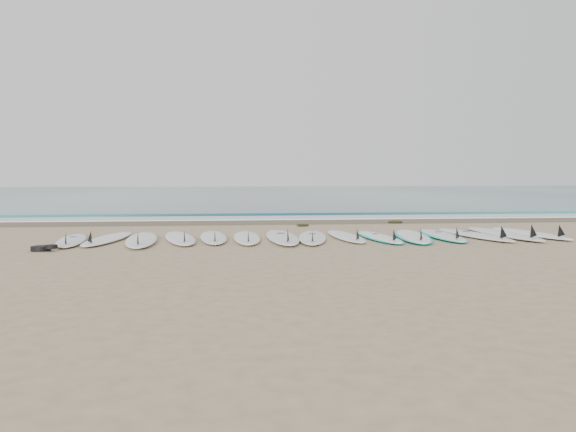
{
  "coord_description": "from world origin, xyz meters",
  "views": [
    {
      "loc": [
        -1.7,
        -11.02,
        1.24
      ],
      "look_at": [
        -0.41,
        0.9,
        0.4
      ],
      "focal_mm": 35.0,
      "sensor_mm": 36.0,
      "label": 1
    }
  ],
  "objects": [
    {
      "name": "surfboard_13",
      "position": [
        4.03,
        0.02,
        0.06
      ],
      "size": [
        0.74,
        2.9,
        0.37
      ],
      "rotation": [
        0.0,
        0.0,
        0.05
      ],
      "color": "white",
      "rests_on": "ground"
    },
    {
      "name": "surfboard_8",
      "position": [
        0.67,
        -0.02,
        0.05
      ],
      "size": [
        0.6,
        2.43,
        0.31
      ],
      "rotation": [
        0.0,
        0.0,
        0.04
      ],
      "color": "white",
      "rests_on": "ground"
    },
    {
      "name": "wave_crest",
      "position": [
        0.0,
        7.0,
        0.05
      ],
      "size": [
        120.0,
        1.0,
        0.1
      ],
      "primitive_type": "cube",
      "color": "#215B64",
      "rests_on": "ground"
    },
    {
      "name": "leash_coil",
      "position": [
        -4.77,
        -1.32,
        0.05
      ],
      "size": [
        0.46,
        0.36,
        0.11
      ],
      "color": "black",
      "rests_on": "ground"
    },
    {
      "name": "surfboard_7",
      "position": [
        -0.05,
        -0.18,
        0.06
      ],
      "size": [
        0.93,
        2.67,
        0.33
      ],
      "rotation": [
        0.0,
        0.0,
        -0.15
      ],
      "color": "silver",
      "rests_on": "ground"
    },
    {
      "name": "surfboard_10",
      "position": [
        2.0,
        -0.16,
        0.05
      ],
      "size": [
        1.09,
        2.74,
        0.34
      ],
      "rotation": [
        0.0,
        0.0,
        -0.17
      ],
      "color": "white",
      "rests_on": "ground"
    },
    {
      "name": "surfboard_4",
      "position": [
        -1.98,
        0.06,
        0.06
      ],
      "size": [
        0.65,
        2.53,
        0.32
      ],
      "rotation": [
        0.0,
        0.0,
        0.05
      ],
      "color": "white",
      "rests_on": "ground"
    },
    {
      "name": "surfboard_11",
      "position": [
        2.66,
        -0.02,
        0.05
      ],
      "size": [
        0.78,
        2.57,
        0.32
      ],
      "rotation": [
        0.0,
        0.0,
        -0.07
      ],
      "color": "white",
      "rests_on": "ground"
    },
    {
      "name": "surfboard_5",
      "position": [
        -1.33,
        -0.08,
        0.06
      ],
      "size": [
        0.52,
        2.51,
        0.32
      ],
      "rotation": [
        0.0,
        0.0,
        -0.0
      ],
      "color": "white",
      "rests_on": "ground"
    },
    {
      "name": "ground",
      "position": [
        0.0,
        0.0,
        0.0
      ],
      "size": [
        120.0,
        120.0,
        0.0
      ],
      "primitive_type": "plane",
      "color": "tan"
    },
    {
      "name": "seaweed_far",
      "position": [
        2.74,
        3.45,
        0.04
      ],
      "size": [
        0.4,
        0.31,
        0.08
      ],
      "primitive_type": "ellipsoid",
      "color": "black",
      "rests_on": "ground"
    },
    {
      "name": "ocean",
      "position": [
        0.0,
        32.5,
        0.01
      ],
      "size": [
        120.0,
        55.0,
        0.03
      ],
      "primitive_type": "cube",
      "color": "#215B64",
      "rests_on": "ground"
    },
    {
      "name": "surfboard_14",
      "position": [
        4.64,
        0.09,
        0.06
      ],
      "size": [
        0.83,
        2.69,
        0.34
      ],
      "rotation": [
        0.0,
        0.0,
        0.11
      ],
      "color": "white",
      "rests_on": "ground"
    },
    {
      "name": "foam_band",
      "position": [
        0.0,
        5.5,
        0.02
      ],
      "size": [
        120.0,
        1.4,
        0.04
      ],
      "primitive_type": "cube",
      "color": "silver",
      "rests_on": "ground"
    },
    {
      "name": "surfboard_3",
      "position": [
        -2.62,
        -0.02,
        0.06
      ],
      "size": [
        0.97,
        2.66,
        0.33
      ],
      "rotation": [
        0.0,
        0.0,
        0.17
      ],
      "color": "white",
      "rests_on": "ground"
    },
    {
      "name": "surfboard_1",
      "position": [
        -4.02,
        -0.0,
        0.06
      ],
      "size": [
        0.82,
        2.57,
        0.32
      ],
      "rotation": [
        0.0,
        0.0,
        -0.12
      ],
      "color": "white",
      "rests_on": "ground"
    },
    {
      "name": "surfboard_0",
      "position": [
        -4.63,
        -0.16,
        0.05
      ],
      "size": [
        0.84,
        2.41,
        0.3
      ],
      "rotation": [
        0.0,
        0.0,
        0.15
      ],
      "color": "white",
      "rests_on": "ground"
    },
    {
      "name": "surfboard_12",
      "position": [
        3.35,
        -0.06,
        0.06
      ],
      "size": [
        0.93,
        2.74,
        0.34
      ],
      "rotation": [
        0.0,
        0.0,
        0.14
      ],
      "color": "white",
      "rests_on": "ground"
    },
    {
      "name": "surfboard_9",
      "position": [
        1.31,
        -0.18,
        0.04
      ],
      "size": [
        0.69,
        2.38,
        0.3
      ],
      "rotation": [
        0.0,
        0.0,
        0.06
      ],
      "color": "white",
      "rests_on": "ground"
    },
    {
      "name": "surfboard_6",
      "position": [
        -0.63,
        -0.12,
        0.06
      ],
      "size": [
        0.6,
        2.86,
        0.37
      ],
      "rotation": [
        0.0,
        0.0,
        0.0
      ],
      "color": "white",
      "rests_on": "ground"
    },
    {
      "name": "seaweed_near",
      "position": [
        0.17,
        2.86,
        0.03
      ],
      "size": [
        0.32,
        0.25,
        0.06
      ],
      "primitive_type": "ellipsoid",
      "color": "black",
      "rests_on": "ground"
    },
    {
      "name": "surfboard_2",
      "position": [
        -3.33,
        -0.25,
        0.06
      ],
      "size": [
        0.81,
        2.79,
        0.35
      ],
      "rotation": [
        0.0,
        0.0,
        0.09
      ],
      "color": "white",
      "rests_on": "ground"
    },
    {
      "name": "wet_sand_band",
      "position": [
        0.0,
        4.1,
        0.01
      ],
      "size": [
        120.0,
        1.8,
        0.01
      ],
      "primitive_type": "cube",
      "color": "brown",
      "rests_on": "ground"
    }
  ]
}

